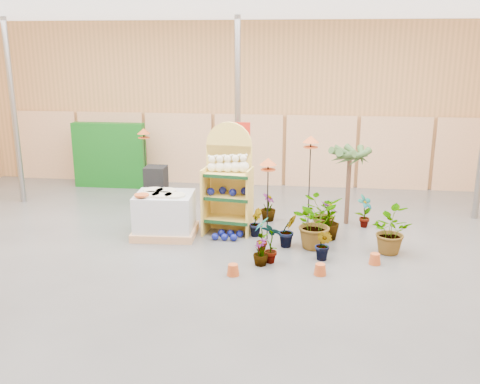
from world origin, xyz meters
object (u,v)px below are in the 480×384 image
object	(u,v)px
pallet_stack	(165,215)
bird_table_front	(268,164)
display_shelf	(229,183)
potted_plant_2	(315,222)

from	to	relation	value
pallet_stack	bird_table_front	size ratio (longest dim) A/B	0.78
pallet_stack	display_shelf	bearing A→B (deg)	15.87
display_shelf	potted_plant_2	bearing A→B (deg)	-14.64
potted_plant_2	pallet_stack	bearing A→B (deg)	174.47
display_shelf	pallet_stack	bearing A→B (deg)	-153.44
pallet_stack	bird_table_front	distance (m)	2.41
pallet_stack	potted_plant_2	xyz separation A→B (m)	(3.09, -0.30, 0.06)
display_shelf	pallet_stack	world-z (taller)	display_shelf
display_shelf	bird_table_front	xyz separation A→B (m)	(0.85, -0.41, 0.51)
display_shelf	bird_table_front	bearing A→B (deg)	-18.20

